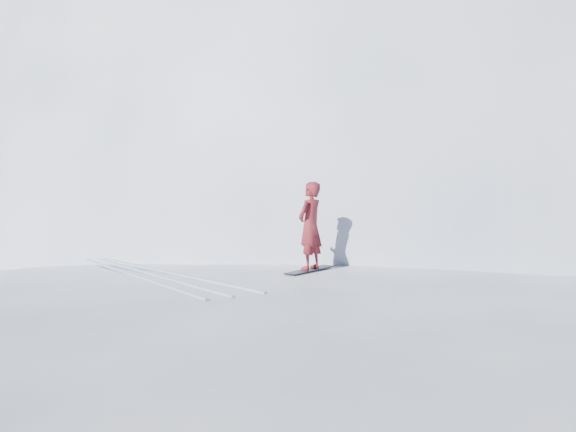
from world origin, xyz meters
TOP-DOWN VIEW (x-y plane):
  - near_ridge at (1.00, 3.00)m, footprint 36.00×28.00m
  - summit_peak at (22.00, 26.00)m, footprint 60.00×56.00m
  - peak_shoulder at (10.00, 20.00)m, footprint 28.00×24.00m
  - snowboard at (2.43, 3.96)m, footprint 1.48×0.94m
  - snowboarder at (2.43, 3.96)m, footprint 0.80×0.70m
  - board_tracks at (-0.65, 5.00)m, footprint 2.05×5.93m

SIDE VIEW (x-z plane):
  - near_ridge at x=1.00m, z-range -2.40..2.40m
  - summit_peak at x=22.00m, z-range -28.00..28.00m
  - peak_shoulder at x=10.00m, z-range -9.00..9.00m
  - snowboard at x=2.43m, z-range 2.40..2.43m
  - board_tracks at x=-0.65m, z-range 2.40..2.44m
  - snowboarder at x=2.43m, z-range 2.43..4.26m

